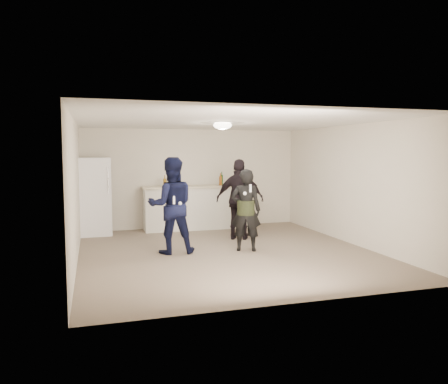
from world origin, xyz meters
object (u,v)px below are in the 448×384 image
object	(u,v)px
shaker	(165,183)
counter	(196,208)
spectator	(240,199)
woman	(246,210)
fridge	(96,196)
man	(171,205)

from	to	relation	value
shaker	counter	bearing A→B (deg)	2.16
shaker	spectator	distance (m)	2.09
woman	spectator	xyz separation A→B (m)	(0.26, 1.12, 0.08)
counter	woman	bearing A→B (deg)	-82.06
fridge	woman	xyz separation A→B (m)	(2.79, -2.58, -0.10)
fridge	woman	size ratio (longest dim) A/B	1.12
counter	man	distance (m)	2.68
woman	man	bearing A→B (deg)	14.09
counter	spectator	bearing A→B (deg)	-67.74
man	fridge	bearing A→B (deg)	-56.05
counter	shaker	size ratio (longest dim) A/B	15.29
woman	fridge	bearing A→B (deg)	-20.00
fridge	man	xyz separation A→B (m)	(1.37, -2.37, 0.02)
spectator	man	bearing A→B (deg)	51.86
counter	man	world-z (taller)	man
fridge	man	size ratio (longest dim) A/B	0.98
counter	spectator	size ratio (longest dim) A/B	1.46
man	spectator	world-z (taller)	man
woman	spectator	world-z (taller)	spectator
fridge	spectator	bearing A→B (deg)	-25.61
shaker	spectator	bearing A→B (deg)	-46.68
counter	shaker	xyz separation A→B (m)	(-0.79, -0.03, 0.65)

